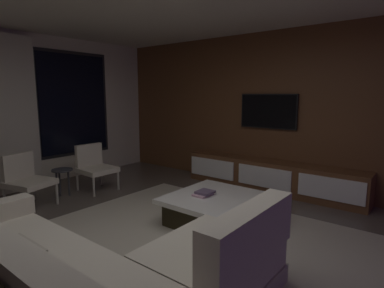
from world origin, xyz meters
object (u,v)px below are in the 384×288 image
Objects in this scene: accent_chair_near_window at (94,165)px; media_console at (272,177)px; book_stack_on_coffee_table at (204,193)px; accent_chair_by_curtain at (26,177)px; side_stool at (62,174)px; coffee_table at (218,210)px; mounted_tv at (268,111)px; sectional_couch at (91,277)px.

media_console is (1.80, -2.47, -0.18)m from accent_chair_near_window.
accent_chair_by_curtain is at bearing 115.42° from book_stack_on_coffee_table.
book_stack_on_coffee_table is at bearing -76.00° from side_stool.
accent_chair_near_window reaches higher than coffee_table.
accent_chair_by_curtain is at bearing 115.07° from coffee_table.
accent_chair_near_window is at bearing 131.12° from mounted_tv.
side_stool is at bearing 137.83° from mounted_tv.
accent_chair_by_curtain reaches higher than book_stack_on_coffee_table.
side_stool is (-0.59, 2.38, -0.01)m from book_stack_on_coffee_table.
coffee_table is at bearing -75.59° from side_stool.
book_stack_on_coffee_table is 0.54× the size of side_stool.
sectional_couch is 4.03m from mounted_tv.
accent_chair_by_curtain is (-1.12, 0.07, 0.00)m from accent_chair_near_window.
side_stool is at bearing 104.00° from book_stack_on_coffee_table.
accent_chair_by_curtain reaches higher than side_stool.
mounted_tv is (2.55, -2.31, 0.98)m from side_stool.
side_stool reaches higher than book_stack_on_coffee_table.
media_console is (2.37, -2.51, -0.12)m from side_stool.
media_console is 1.13m from mounted_tv.
media_console is (3.68, 0.21, -0.04)m from sectional_couch.
accent_chair_near_window is 0.25× the size of media_console.
book_stack_on_coffee_table is at bearing 10.29° from sectional_couch.
media_console is 3.03× the size of mounted_tv.
sectional_couch reaches higher than accent_chair_by_curtain.
coffee_table is 1.72m from media_console.
sectional_couch is 3.21× the size of accent_chair_by_curtain.
media_console is at bearing -53.89° from accent_chair_near_window.
side_stool is (-0.65, 2.55, 0.19)m from coffee_table.
side_stool is at bearing 133.38° from media_console.
accent_chair_by_curtain is at bearing 74.49° from sectional_couch.
mounted_tv is at bearing -36.98° from accent_chair_by_curtain.
coffee_table is 0.37× the size of media_console.
accent_chair_near_window is at bearing 90.50° from book_stack_on_coffee_table.
side_stool is 3.58m from mounted_tv.
accent_chair_by_curtain is 0.25× the size of media_console.
accent_chair_near_window is at bearing 54.91° from sectional_couch.
mounted_tv reaches higher than media_console.
accent_chair_by_curtain is at bearing 177.64° from side_stool.
sectional_couch is 3.21× the size of accent_chair_near_window.
coffee_table is 1.13× the size of mounted_tv.
coffee_table is at bearing -178.70° from media_console.
book_stack_on_coffee_table is 2.66m from accent_chair_by_curtain.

